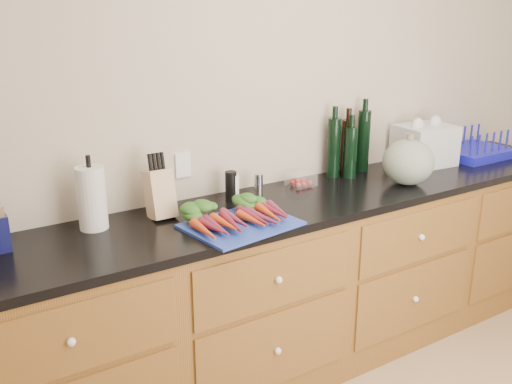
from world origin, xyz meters
TOP-DOWN VIEW (x-y plane):
  - wall_back at (0.00, 1.62)m, footprint 4.10×0.05m
  - cabinets at (0.00, 1.30)m, footprint 3.60×0.64m
  - countertop at (0.00, 1.30)m, footprint 3.64×0.62m
  - cutting_board at (-0.54, 1.14)m, footprint 0.51×0.41m
  - carrots at (-0.54, 1.18)m, footprint 0.43×0.31m
  - squash at (0.53, 1.19)m, footprint 0.27×0.27m
  - paper_towel at (-1.10, 1.46)m, footprint 0.12×0.12m
  - knife_block at (-0.79, 1.44)m, footprint 0.11×0.11m
  - grinder_salt at (-0.38, 1.48)m, footprint 0.05×0.05m
  - grinder_pepper at (-0.40, 1.48)m, footprint 0.06×0.06m
  - canister_chrome at (-0.23, 1.48)m, footprint 0.05×0.05m
  - tomato_box at (0.03, 1.47)m, footprint 0.14×0.11m
  - bottles at (0.39, 1.51)m, footprint 0.29×0.15m
  - grocery_bag at (0.92, 1.42)m, footprint 0.35×0.29m
  - dish_rack at (1.34, 1.38)m, footprint 0.44×0.35m

SIDE VIEW (x-z plane):
  - cabinets at x=0.00m, z-range 0.00..0.90m
  - countertop at x=0.00m, z-range 0.90..0.94m
  - cutting_board at x=-0.54m, z-range 0.94..0.95m
  - tomato_box at x=0.03m, z-range 0.94..1.00m
  - carrots at x=-0.54m, z-range 0.95..1.01m
  - dish_rack at x=1.34m, z-range 0.89..1.07m
  - canister_chrome at x=-0.23m, z-range 0.94..1.05m
  - grinder_salt at x=-0.38m, z-range 0.94..1.06m
  - grinder_pepper at x=-0.40m, z-range 0.94..1.08m
  - knife_block at x=-0.79m, z-range 0.94..1.16m
  - grocery_bag at x=0.92m, z-range 0.94..1.18m
  - squash at x=0.53m, z-range 0.94..1.19m
  - paper_towel at x=-1.10m, z-range 0.94..1.22m
  - bottles at x=0.39m, z-range 0.92..1.28m
  - wall_back at x=0.00m, z-range 0.00..2.60m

